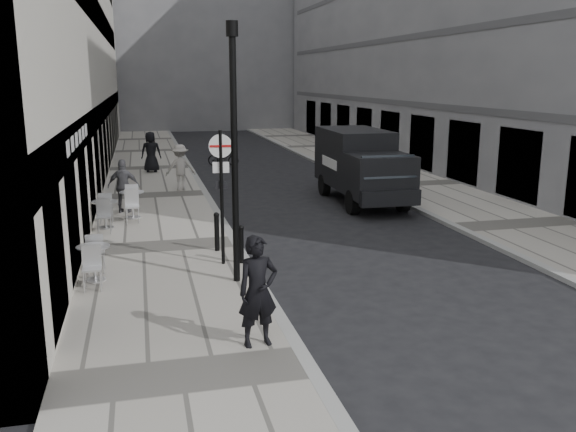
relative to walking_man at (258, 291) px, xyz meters
name	(u,v)px	position (x,y,z in m)	size (l,w,h in m)	color
sidewalk	(155,196)	(-1.36, 14.48, -1.03)	(4.00, 60.00, 0.12)	#A9A399
far_sidewalk	(413,185)	(9.64, 14.48, -1.03)	(4.00, 60.00, 0.12)	#A9A399
building_far	(175,9)	(2.14, 52.48, 9.91)	(24.00, 16.00, 22.00)	gray
walking_man	(258,291)	(0.00, 0.00, 0.00)	(0.71, 0.46, 1.93)	black
sign_post	(221,179)	(0.04, 4.80, 1.14)	(0.56, 0.12, 3.29)	black
lamppost	(234,142)	(0.17, 3.45, 2.17)	(0.25, 0.25, 5.64)	black
bollard_near	(241,245)	(0.49, 4.76, -0.52)	(0.12, 0.12, 0.90)	black
bollard_far	(217,233)	(0.04, 6.00, -0.48)	(0.13, 0.13, 0.97)	black
panel_van	(360,162)	(6.18, 11.81, 0.42)	(2.24, 5.75, 2.69)	black
cyclist	(223,153)	(2.48, 22.71, -0.38)	(1.77, 1.17, 1.81)	black
pedestrian_a	(124,186)	(-2.42, 11.43, -0.05)	(1.07, 0.45, 1.82)	#525156
pedestrian_b	(180,167)	(-0.27, 15.28, -0.04)	(1.20, 0.69, 1.86)	#AEA8A1
pedestrian_c	(151,152)	(-1.31, 20.57, 0.01)	(0.96, 0.62, 1.96)	black
cafe_table_near	(132,202)	(-2.16, 10.52, -0.45)	(0.80, 1.80, 1.02)	silver
cafe_table_mid	(94,260)	(-2.96, 4.20, -0.48)	(0.74, 1.67, 0.95)	silver
cafe_table_far	(105,212)	(-2.96, 9.29, -0.47)	(0.77, 1.74, 0.99)	#A6A7A8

